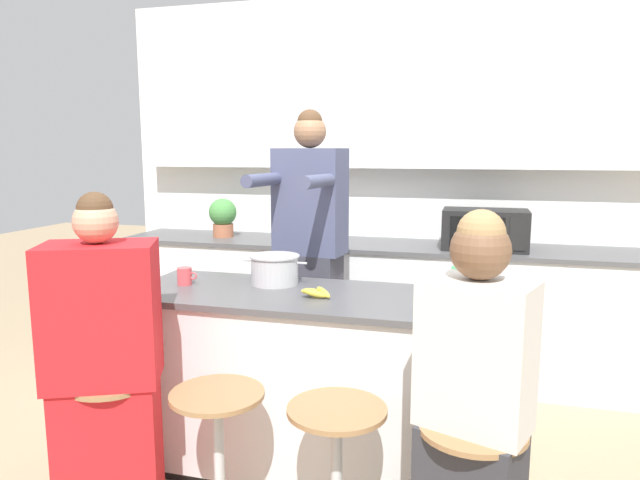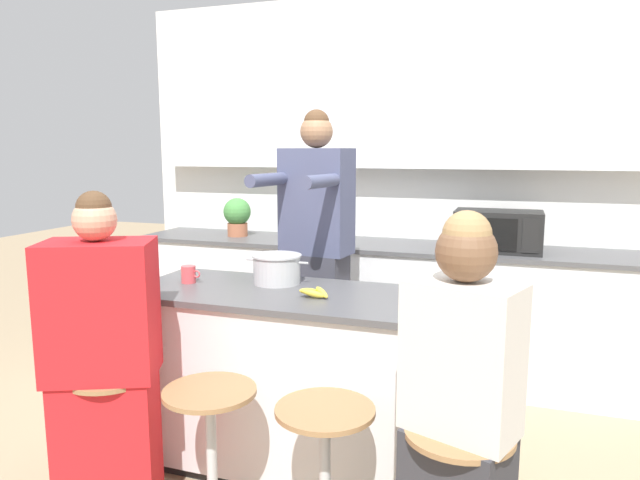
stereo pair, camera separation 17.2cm
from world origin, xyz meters
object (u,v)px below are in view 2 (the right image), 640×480
Objects in this scene: banana_bunch at (315,292)px; coffee_cup_far at (417,308)px; coffee_cup_near at (189,274)px; microwave at (498,231)px; bar_stool_leftmost at (114,435)px; bar_stool_center_right at (325,478)px; person_wrapped_blanket at (104,367)px; cooking_pot at (277,269)px; fruit_bowl at (483,298)px; person_cooking at (316,267)px; potted_plant at (237,215)px; person_seated_near at (459,427)px; juice_carton at (455,293)px; kitchen_island at (316,383)px; bar_stool_center_left at (212,455)px.

coffee_cup_far is at bearing -18.34° from banana_bunch.
microwave reaches higher than coffee_cup_near.
bar_stool_leftmost is 1.00× the size of bar_stool_center_right.
person_wrapped_blanket is 0.94m from cooking_pot.
cooking_pot reaches higher than bar_stool_leftmost.
coffee_cup_far is at bearing -128.79° from fruit_bowl.
banana_bunch is at bearing 11.45° from person_wrapped_blanket.
person_cooking reaches higher than fruit_bowl.
bar_stool_leftmost is 0.44× the size of person_wrapped_blanket.
person_wrapped_blanket is 2.09m from potted_plant.
person_seated_near is 2.54× the size of microwave.
cooking_pot is 1.59× the size of juice_carton.
coffee_cup_near is at bearing 179.41° from kitchen_island.
banana_bunch reaches higher than kitchen_island.
bar_stool_center_right is at bearing -23.18° from person_wrapped_blanket.
kitchen_island is 0.75m from coffee_cup_far.
person_cooking reaches higher than coffee_cup_near.
coffee_cup_far is at bearing 139.65° from person_seated_near.
banana_bunch is (0.23, -0.67, 0.03)m from person_cooking.
cooking_pot reaches higher than bar_stool_center_right.
bar_stool_center_right is at bearing -67.34° from kitchen_island.
fruit_bowl is at bearing -35.01° from potted_plant.
bar_stool_center_right is 1.39m from person_cooking.
person_cooking is 17.19× the size of coffee_cup_far.
kitchen_island is 2.92× the size of bar_stool_center_right.
potted_plant reaches higher than kitchen_island.
person_wrapped_blanket reaches higher than banana_bunch.
cooking_pot is 2.14× the size of banana_bunch.
juice_carton is (1.40, 0.40, 0.66)m from bar_stool_leftmost.
person_seated_near is at bearing -37.21° from banana_bunch.
person_wrapped_blanket is 13.48× the size of coffee_cup_far.
banana_bunch is at bearing -51.83° from potted_plant.
juice_carton is at bearing -34.40° from person_cooking.
banana_bunch is at bearing -63.64° from person_cooking.
bar_stool_leftmost is 1.07m from cooking_pot.
bar_stool_center_right is at bearing -0.72° from bar_stool_leftmost.
bar_stool_center_left is at bearing -65.96° from potted_plant.
coffee_cup_far reaches higher than bar_stool_center_left.
microwave is (0.78, 1.36, 0.60)m from kitchen_island.
bar_stool_leftmost is at bearing -93.99° from coffee_cup_near.
cooking_pot is at bearing -88.96° from person_cooking.
person_seated_near reaches higher than microwave.
kitchen_island is 5.40× the size of cooking_pot.
microwave reaches higher than bar_stool_center_right.
coffee_cup_far is at bearing -25.54° from cooking_pot.
bar_stool_leftmost and bar_stool_center_left have the same top height.
bar_stool_center_left is 2.16× the size of potted_plant.
person_wrapped_blanket reaches higher than kitchen_island.
coffee_cup_far is (-0.21, 0.38, 0.30)m from person_seated_near.
person_cooking is 17.05× the size of coffee_cup_near.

